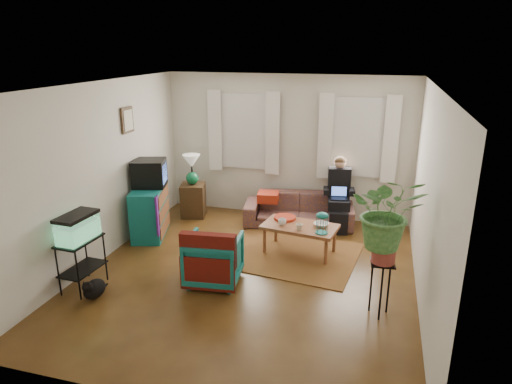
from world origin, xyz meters
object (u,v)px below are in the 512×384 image
(dresser, at_px, (150,212))
(plant_stand, at_px, (380,288))
(sofa, at_px, (299,205))
(aquarium_stand, at_px, (82,264))
(armchair, at_px, (214,257))
(coffee_table, at_px, (299,239))
(side_table, at_px, (193,200))

(dresser, distance_m, plant_stand, 4.03)
(sofa, xyz_separation_m, aquarium_stand, (-2.33, -2.96, -0.03))
(armchair, distance_m, coffee_table, 1.52)
(plant_stand, bearing_deg, aquarium_stand, -174.01)
(side_table, distance_m, coffee_table, 2.45)
(aquarium_stand, bearing_deg, side_table, 86.54)
(sofa, height_order, plant_stand, sofa)
(sofa, height_order, coffee_table, sofa)
(sofa, bearing_deg, plant_stand, -69.24)
(coffee_table, bearing_deg, sofa, 109.97)
(aquarium_stand, bearing_deg, dresser, 93.21)
(coffee_table, xyz_separation_m, plant_stand, (1.22, -1.41, 0.12))
(dresser, bearing_deg, coffee_table, -16.61)
(coffee_table, relative_size, plant_stand, 1.60)
(side_table, relative_size, armchair, 0.86)
(side_table, bearing_deg, dresser, -108.23)
(aquarium_stand, distance_m, plant_stand, 3.80)
(dresser, relative_size, plant_stand, 1.34)
(sofa, bearing_deg, dresser, -162.53)
(sofa, distance_m, coffee_table, 1.19)
(dresser, bearing_deg, armchair, -53.15)
(plant_stand, bearing_deg, armchair, 173.98)
(dresser, relative_size, coffee_table, 0.84)
(armchair, bearing_deg, coffee_table, -135.16)
(armchair, relative_size, coffee_table, 0.65)
(dresser, xyz_separation_m, plant_stand, (3.77, -1.43, -0.07))
(armchair, height_order, plant_stand, armchair)
(dresser, height_order, coffee_table, dresser)
(sofa, distance_m, side_table, 1.98)
(sofa, bearing_deg, coffee_table, -87.51)
(dresser, xyz_separation_m, aquarium_stand, (-0.01, -1.83, -0.08))
(sofa, relative_size, side_table, 3.07)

